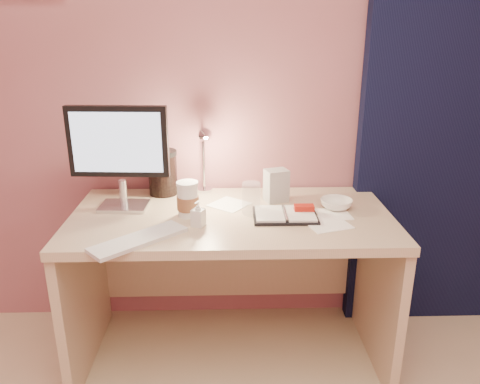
{
  "coord_description": "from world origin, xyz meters",
  "views": [
    {
      "loc": [
        -0.02,
        -0.51,
        1.5
      ],
      "look_at": [
        0.04,
        1.33,
        0.85
      ],
      "focal_mm": 35.0,
      "sensor_mm": 36.0,
      "label": 1
    }
  ],
  "objects_px": {
    "dark_jar": "(163,175)",
    "product_box": "(276,185)",
    "bowl": "(336,204)",
    "desk": "(231,253)",
    "keyboard": "(139,240)",
    "clear_cup": "(251,198)",
    "lotion_bottle": "(198,214)",
    "monitor": "(119,148)",
    "coffee_cup": "(188,200)",
    "desk_lamp": "(200,154)",
    "planner": "(287,214)"
  },
  "relations": [
    {
      "from": "keyboard",
      "to": "bowl",
      "type": "relative_size",
      "value": 2.7
    },
    {
      "from": "planner",
      "to": "clear_cup",
      "type": "bearing_deg",
      "value": 166.08
    },
    {
      "from": "desk",
      "to": "clear_cup",
      "type": "height_order",
      "value": "clear_cup"
    },
    {
      "from": "desk",
      "to": "coffee_cup",
      "type": "height_order",
      "value": "coffee_cup"
    },
    {
      "from": "lotion_bottle",
      "to": "desk",
      "type": "bearing_deg",
      "value": 55.47
    },
    {
      "from": "keyboard",
      "to": "dark_jar",
      "type": "distance_m",
      "value": 0.55
    },
    {
      "from": "monitor",
      "to": "dark_jar",
      "type": "bearing_deg",
      "value": 52.88
    },
    {
      "from": "bowl",
      "to": "lotion_bottle",
      "type": "xyz_separation_m",
      "value": [
        -0.61,
        -0.18,
        0.03
      ]
    },
    {
      "from": "monitor",
      "to": "keyboard",
      "type": "bearing_deg",
      "value": -66.98
    },
    {
      "from": "clear_cup",
      "to": "dark_jar",
      "type": "xyz_separation_m",
      "value": [
        -0.41,
        0.27,
        0.03
      ]
    },
    {
      "from": "bowl",
      "to": "desk",
      "type": "bearing_deg",
      "value": 177.36
    },
    {
      "from": "dark_jar",
      "to": "product_box",
      "type": "relative_size",
      "value": 1.28
    },
    {
      "from": "keyboard",
      "to": "dark_jar",
      "type": "height_order",
      "value": "dark_jar"
    },
    {
      "from": "planner",
      "to": "desk_lamp",
      "type": "xyz_separation_m",
      "value": [
        -0.38,
        0.26,
        0.2
      ]
    },
    {
      "from": "clear_cup",
      "to": "dark_jar",
      "type": "relative_size",
      "value": 0.72
    },
    {
      "from": "bowl",
      "to": "lotion_bottle",
      "type": "distance_m",
      "value": 0.63
    },
    {
      "from": "keyboard",
      "to": "planner",
      "type": "height_order",
      "value": "planner"
    },
    {
      "from": "coffee_cup",
      "to": "clear_cup",
      "type": "relative_size",
      "value": 1.1
    },
    {
      "from": "desk",
      "to": "clear_cup",
      "type": "relative_size",
      "value": 10.01
    },
    {
      "from": "product_box",
      "to": "monitor",
      "type": "bearing_deg",
      "value": 167.67
    },
    {
      "from": "product_box",
      "to": "keyboard",
      "type": "bearing_deg",
      "value": -161.08
    },
    {
      "from": "desk_lamp",
      "to": "product_box",
      "type": "bearing_deg",
      "value": -17.8
    },
    {
      "from": "coffee_cup",
      "to": "bowl",
      "type": "distance_m",
      "value": 0.66
    },
    {
      "from": "product_box",
      "to": "lotion_bottle",
      "type": "bearing_deg",
      "value": -158.78
    },
    {
      "from": "bowl",
      "to": "dark_jar",
      "type": "height_order",
      "value": "dark_jar"
    },
    {
      "from": "coffee_cup",
      "to": "clear_cup",
      "type": "distance_m",
      "value": 0.27
    },
    {
      "from": "desk",
      "to": "bowl",
      "type": "height_order",
      "value": "bowl"
    },
    {
      "from": "lotion_bottle",
      "to": "monitor",
      "type": "bearing_deg",
      "value": 148.3
    },
    {
      "from": "desk",
      "to": "monitor",
      "type": "bearing_deg",
      "value": 177.88
    },
    {
      "from": "monitor",
      "to": "clear_cup",
      "type": "height_order",
      "value": "monitor"
    },
    {
      "from": "desk",
      "to": "lotion_bottle",
      "type": "height_order",
      "value": "lotion_bottle"
    },
    {
      "from": "keyboard",
      "to": "dark_jar",
      "type": "relative_size",
      "value": 1.98
    },
    {
      "from": "coffee_cup",
      "to": "desk_lamp",
      "type": "height_order",
      "value": "desk_lamp"
    },
    {
      "from": "lotion_bottle",
      "to": "dark_jar",
      "type": "height_order",
      "value": "dark_jar"
    },
    {
      "from": "monitor",
      "to": "keyboard",
      "type": "relative_size",
      "value": 1.2
    },
    {
      "from": "coffee_cup",
      "to": "keyboard",
      "type": "bearing_deg",
      "value": -123.71
    },
    {
      "from": "bowl",
      "to": "desk_lamp",
      "type": "relative_size",
      "value": 0.42
    },
    {
      "from": "keyboard",
      "to": "lotion_bottle",
      "type": "relative_size",
      "value": 3.56
    },
    {
      "from": "keyboard",
      "to": "clear_cup",
      "type": "height_order",
      "value": "clear_cup"
    },
    {
      "from": "coffee_cup",
      "to": "desk_lamp",
      "type": "relative_size",
      "value": 0.45
    },
    {
      "from": "coffee_cup",
      "to": "bowl",
      "type": "relative_size",
      "value": 1.08
    },
    {
      "from": "planner",
      "to": "lotion_bottle",
      "type": "xyz_separation_m",
      "value": [
        -0.37,
        -0.09,
        0.04
      ]
    },
    {
      "from": "clear_cup",
      "to": "lotion_bottle",
      "type": "xyz_separation_m",
      "value": [
        -0.22,
        -0.13,
        -0.02
      ]
    },
    {
      "from": "monitor",
      "to": "desk_lamp",
      "type": "height_order",
      "value": "monitor"
    },
    {
      "from": "dark_jar",
      "to": "coffee_cup",
      "type": "bearing_deg",
      "value": -63.78
    },
    {
      "from": "monitor",
      "to": "desk_lamp",
      "type": "bearing_deg",
      "value": 24.43
    },
    {
      "from": "planner",
      "to": "desk_lamp",
      "type": "bearing_deg",
      "value": 146.68
    },
    {
      "from": "coffee_cup",
      "to": "product_box",
      "type": "xyz_separation_m",
      "value": [
        0.4,
        0.17,
        0.0
      ]
    },
    {
      "from": "product_box",
      "to": "planner",
      "type": "bearing_deg",
      "value": -100.26
    },
    {
      "from": "desk",
      "to": "bowl",
      "type": "relative_size",
      "value": 9.84
    }
  ]
}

